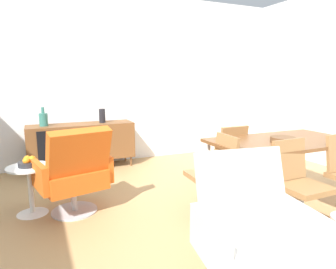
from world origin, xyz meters
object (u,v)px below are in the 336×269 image
at_px(lounge_chair_red, 74,171).
at_px(armchair_black_shell, 252,228).
at_px(wooden_bowl_on_table, 283,140).
at_px(dining_table, 283,144).
at_px(vase_cobalt, 102,116).
at_px(sideboard, 82,142).
at_px(side_table_round, 30,185).
at_px(dining_chair_front_left, 298,183).
at_px(dining_chair_near_window, 215,173).
at_px(vase_sculptural_dark, 43,119).
at_px(fruit_bowl, 28,162).
at_px(dining_chair_back_left, 227,155).

distance_m(lounge_chair_red, armchair_black_shell, 1.92).
xyz_separation_m(wooden_bowl_on_table, lounge_chair_red, (-2.07, 0.74, -0.30)).
bearing_deg(dining_table, vase_cobalt, 123.79).
bearing_deg(sideboard, vase_cobalt, 0.32).
xyz_separation_m(vase_cobalt, wooden_bowl_on_table, (1.43, -2.39, -0.06)).
bearing_deg(armchair_black_shell, sideboard, 100.00).
xyz_separation_m(sideboard, wooden_bowl_on_table, (1.76, -2.39, 0.33)).
height_order(armchair_black_shell, side_table_round, armchair_black_shell).
relative_size(dining_chair_front_left, dining_chair_near_window, 1.00).
xyz_separation_m(vase_sculptural_dark, side_table_round, (-0.20, -1.45, -0.50)).
height_order(vase_sculptural_dark, armchair_black_shell, vase_sculptural_dark).
relative_size(vase_cobalt, fruit_bowl, 1.11).
xyz_separation_m(vase_cobalt, fruit_bowl, (-1.07, -1.45, -0.27)).
relative_size(vase_cobalt, armchair_black_shell, 0.23).
height_order(sideboard, vase_cobalt, vase_cobalt).
bearing_deg(dining_chair_near_window, sideboard, 113.13).
bearing_deg(dining_chair_near_window, side_table_round, 153.75).
xyz_separation_m(sideboard, lounge_chair_red, (-0.31, -1.65, 0.03)).
distance_m(dining_table, side_table_round, 2.77).
height_order(dining_table, lounge_chair_red, lounge_chair_red).
distance_m(wooden_bowl_on_table, dining_chair_front_left, 0.60).
bearing_deg(armchair_black_shell, side_table_round, 124.99).
bearing_deg(lounge_chair_red, side_table_round, 154.89).
distance_m(dining_chair_near_window, lounge_chair_red, 1.44).
height_order(dining_table, dining_chair_front_left, dining_chair_front_left).
height_order(vase_cobalt, lounge_chair_red, lounge_chair_red).
relative_size(vase_cobalt, vase_sculptural_dark, 0.79).
xyz_separation_m(dining_chair_back_left, dining_chair_near_window, (-0.54, -0.56, 0.00)).
bearing_deg(vase_sculptural_dark, vase_cobalt, 0.00).
bearing_deg(vase_sculptural_dark, sideboard, -0.20).
height_order(vase_cobalt, wooden_bowl_on_table, vase_cobalt).
height_order(vase_cobalt, fruit_bowl, vase_cobalt).
distance_m(vase_sculptural_dark, dining_chair_front_left, 3.53).
distance_m(sideboard, wooden_bowl_on_table, 2.99).
bearing_deg(dining_table, vase_sculptural_dark, 136.33).
bearing_deg(wooden_bowl_on_table, lounge_chair_red, 160.26).
distance_m(dining_chair_near_window, armchair_black_shell, 1.12).
bearing_deg(vase_cobalt, lounge_chair_red, -111.32).
xyz_separation_m(dining_table, dining_chair_front_left, (-0.35, -0.56, -0.23)).
bearing_deg(dining_chair_front_left, sideboard, 118.03).
distance_m(dining_chair_front_left, fruit_bowl, 2.66).
bearing_deg(lounge_chair_red, armchair_black_shell, -62.06).
bearing_deg(fruit_bowl, vase_sculptural_dark, 82.03).
height_order(sideboard, dining_chair_back_left, dining_chair_back_left).
xyz_separation_m(wooden_bowl_on_table, dining_chair_back_left, (-0.24, 0.66, -0.30)).
xyz_separation_m(sideboard, dining_chair_front_left, (1.52, -2.85, 0.03)).
xyz_separation_m(wooden_bowl_on_table, dining_chair_front_left, (-0.25, -0.46, -0.30)).
height_order(sideboard, wooden_bowl_on_table, wooden_bowl_on_table).
bearing_deg(fruit_bowl, side_table_round, -134.61).
height_order(wooden_bowl_on_table, dining_chair_front_left, dining_chair_front_left).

